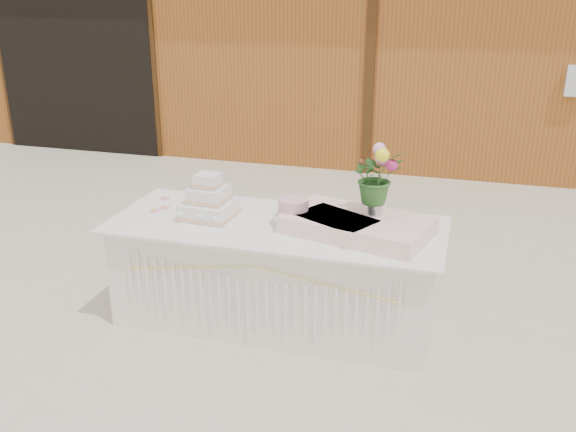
% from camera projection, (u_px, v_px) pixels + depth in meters
% --- Properties ---
extents(ground, '(80.00, 80.00, 0.00)m').
position_uv_depth(ground, '(277.00, 318.00, 4.86)').
color(ground, beige).
rests_on(ground, ground).
extents(barn, '(12.60, 4.60, 3.30)m').
position_uv_depth(barn, '(392.00, 29.00, 9.66)').
color(barn, '#92571E').
rests_on(barn, ground).
extents(cake_table, '(2.40, 1.00, 0.77)m').
position_uv_depth(cake_table, '(277.00, 272.00, 4.72)').
color(cake_table, white).
rests_on(cake_table, ground).
extents(wedding_cake, '(0.38, 0.38, 0.33)m').
position_uv_depth(wedding_cake, '(209.00, 202.00, 4.68)').
color(wedding_cake, white).
rests_on(wedding_cake, cake_table).
extents(pink_cake_stand, '(0.28, 0.28, 0.20)m').
position_uv_depth(pink_cake_stand, '(293.00, 211.00, 4.52)').
color(pink_cake_stand, white).
rests_on(pink_cake_stand, cake_table).
extents(satin_runner, '(1.07, 0.78, 0.12)m').
position_uv_depth(satin_runner, '(357.00, 225.00, 4.39)').
color(satin_runner, '#FFD1CD').
rests_on(satin_runner, cake_table).
extents(flower_vase, '(0.10, 0.10, 0.13)m').
position_uv_depth(flower_vase, '(375.00, 205.00, 4.39)').
color(flower_vase, '#B8B8BD').
rests_on(flower_vase, satin_runner).
extents(bouquet, '(0.45, 0.43, 0.38)m').
position_uv_depth(bouquet, '(377.00, 169.00, 4.30)').
color(bouquet, '#2E5F26').
rests_on(bouquet, flower_vase).
extents(loose_flowers, '(0.20, 0.38, 0.02)m').
position_uv_depth(loose_flowers, '(160.00, 204.00, 4.96)').
color(loose_flowers, pink).
rests_on(loose_flowers, cake_table).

